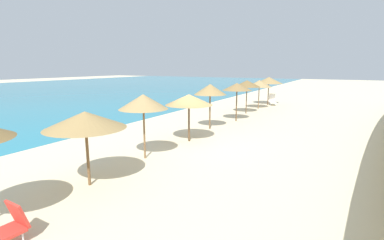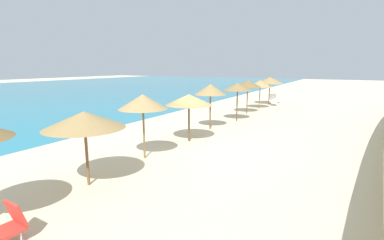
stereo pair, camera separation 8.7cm
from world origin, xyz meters
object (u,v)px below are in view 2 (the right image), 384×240
(beach_umbrella_4, at_px, (143,102))
(beach_umbrella_7, at_px, (238,87))
(beach_umbrella_3, at_px, (84,120))
(lounge_chair_0, at_px, (273,101))
(beach_umbrella_6, at_px, (210,89))
(beach_umbrella_8, at_px, (248,84))
(beach_umbrella_9, at_px, (260,84))
(beach_umbrella_10, at_px, (270,80))
(beach_umbrella_5, at_px, (189,100))

(beach_umbrella_4, bearing_deg, beach_umbrella_7, -2.73)
(beach_umbrella_4, bearing_deg, beach_umbrella_3, -177.52)
(beach_umbrella_3, xyz_separation_m, lounge_chair_0, (22.51, -0.52, -1.73))
(beach_umbrella_3, height_order, beach_umbrella_6, beach_umbrella_6)
(beach_umbrella_8, distance_m, beach_umbrella_9, 3.11)
(beach_umbrella_10, xyz_separation_m, lounge_chair_0, (-0.04, -0.45, -2.00))
(beach_umbrella_8, bearing_deg, lounge_chair_0, -5.73)
(lounge_chair_0, bearing_deg, beach_umbrella_7, 66.18)
(beach_umbrella_4, height_order, beach_umbrella_6, beach_umbrella_6)
(lounge_chair_0, bearing_deg, beach_umbrella_10, -27.35)
(beach_umbrella_9, bearing_deg, beach_umbrella_10, -0.74)
(beach_umbrella_10, bearing_deg, beach_umbrella_9, 179.26)
(beach_umbrella_6, relative_size, beach_umbrella_7, 1.03)
(beach_umbrella_4, distance_m, beach_umbrella_5, 3.33)
(beach_umbrella_7, xyz_separation_m, beach_umbrella_9, (6.61, 0.30, -0.14))
(beach_umbrella_8, height_order, beach_umbrella_10, beach_umbrella_10)
(beach_umbrella_8, relative_size, beach_umbrella_10, 0.98)
(beach_umbrella_7, distance_m, beach_umbrella_9, 6.62)
(beach_umbrella_3, distance_m, lounge_chair_0, 22.59)
(beach_umbrella_4, height_order, beach_umbrella_8, beach_umbrella_8)
(beach_umbrella_3, height_order, beach_umbrella_4, beach_umbrella_4)
(beach_umbrella_5, xyz_separation_m, beach_umbrella_10, (16.19, 0.04, 0.29))
(beach_umbrella_5, relative_size, beach_umbrella_8, 0.90)
(beach_umbrella_4, relative_size, beach_umbrella_10, 0.98)
(beach_umbrella_7, distance_m, beach_umbrella_10, 9.84)
(beach_umbrella_6, bearing_deg, beach_umbrella_4, -179.26)
(beach_umbrella_10, bearing_deg, beach_umbrella_6, 178.75)
(beach_umbrella_5, distance_m, lounge_chair_0, 16.25)
(beach_umbrella_3, distance_m, beach_umbrella_7, 12.72)
(beach_umbrella_5, xyz_separation_m, beach_umbrella_6, (3.18, 0.33, 0.28))
(beach_umbrella_3, height_order, beach_umbrella_5, beach_umbrella_3)
(beach_umbrella_3, xyz_separation_m, beach_umbrella_4, (3.05, 0.13, 0.23))
(beach_umbrella_7, relative_size, beach_umbrella_8, 0.99)
(beach_umbrella_3, xyz_separation_m, beach_umbrella_7, (12.72, -0.33, 0.25))
(beach_umbrella_3, bearing_deg, beach_umbrella_7, -1.49)
(beach_umbrella_9, height_order, lounge_chair_0, beach_umbrella_9)
(beach_umbrella_8, bearing_deg, beach_umbrella_5, -178.73)
(beach_umbrella_4, xyz_separation_m, beach_umbrella_10, (19.50, -0.20, 0.05))
(beach_umbrella_5, xyz_separation_m, beach_umbrella_9, (12.96, 0.08, 0.13))
(beach_umbrella_9, bearing_deg, beach_umbrella_3, 179.92)
(beach_umbrella_5, height_order, beach_umbrella_8, beach_umbrella_8)
(beach_umbrella_5, xyz_separation_m, beach_umbrella_7, (6.35, -0.22, 0.26))
(beach_umbrella_3, distance_m, beach_umbrella_10, 22.55)
(beach_umbrella_4, bearing_deg, beach_umbrella_9, -0.56)
(lounge_chair_0, bearing_deg, beach_umbrella_5, 65.85)
(beach_umbrella_10, bearing_deg, beach_umbrella_4, 179.41)
(beach_umbrella_3, bearing_deg, beach_umbrella_4, 2.48)
(beach_umbrella_3, distance_m, beach_umbrella_4, 3.06)
(beach_umbrella_8, bearing_deg, beach_umbrella_6, 179.08)
(beach_umbrella_7, bearing_deg, lounge_chair_0, -1.13)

